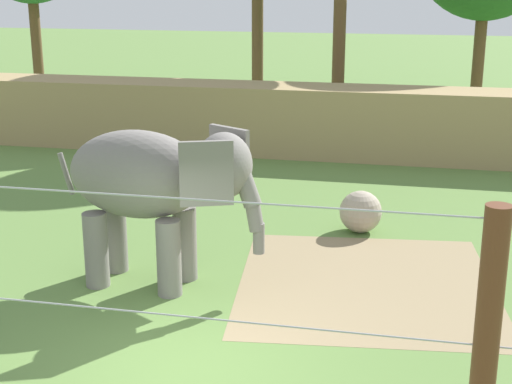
# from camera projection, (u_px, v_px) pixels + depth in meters

# --- Properties ---
(ground_plane) EXTENTS (120.00, 120.00, 0.00)m
(ground_plane) POSITION_uv_depth(u_px,v_px,m) (186.00, 363.00, 10.63)
(ground_plane) COLOR #5B7F3D
(dirt_patch) EXTENTS (4.97, 5.25, 0.01)m
(dirt_patch) POSITION_uv_depth(u_px,v_px,m) (366.00, 284.00, 13.33)
(dirt_patch) COLOR #937F5B
(dirt_patch) RESTS_ON ground
(embankment_wall) EXTENTS (36.00, 1.80, 2.06)m
(embankment_wall) POSITION_uv_depth(u_px,v_px,m) (315.00, 121.00, 22.50)
(embankment_wall) COLOR tan
(embankment_wall) RESTS_ON ground
(elephant) EXTENTS (3.78, 1.63, 2.80)m
(elephant) POSITION_uv_depth(u_px,v_px,m) (154.00, 183.00, 12.82)
(elephant) COLOR gray
(elephant) RESTS_ON ground
(enrichment_ball) EXTENTS (0.89, 0.89, 0.89)m
(enrichment_ball) POSITION_uv_depth(u_px,v_px,m) (361.00, 212.00, 15.87)
(enrichment_ball) COLOR tan
(enrichment_ball) RESTS_ON ground
(cable_fence) EXTENTS (8.51, 0.25, 3.28)m
(cable_fence) POSITION_uv_depth(u_px,v_px,m) (119.00, 329.00, 8.03)
(cable_fence) COLOR brown
(cable_fence) RESTS_ON ground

